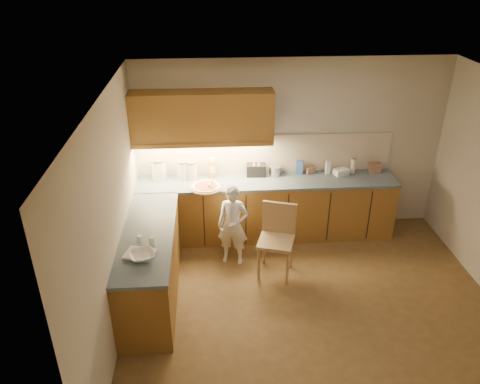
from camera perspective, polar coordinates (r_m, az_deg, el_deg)
The scene contains 24 objects.
room at distance 4.99m, azimuth 10.19°, elevation 0.87°, with size 4.54×4.50×2.62m.
l_counter at distance 6.54m, azimuth -1.11°, elevation -4.04°, with size 3.77×2.62×0.92m.
backsplash at distance 6.89m, azimuth 3.07°, elevation 4.66°, with size 3.75×0.02×0.58m, color beige.
upper_cabinets at distance 6.47m, azimuth -4.65°, elevation 9.10°, with size 1.95×0.36×0.73m.
pizza_on_board at distance 6.52m, azimuth -4.17°, elevation 0.63°, with size 0.44×0.44×0.18m.
child at distance 6.31m, azimuth -0.86°, elevation -4.07°, with size 0.42×0.28×1.15m, color white.
wooden_chair at distance 6.14m, azimuth 4.56°, elevation -5.22°, with size 0.55×0.55×0.98m.
mixing_bowl at distance 5.17m, azimuth -11.86°, elevation -7.60°, with size 0.27×0.27×0.07m, color white.
canister_a at distance 6.82m, azimuth -10.13°, elevation 2.70°, with size 0.15×0.15×0.30m.
canister_b at distance 6.81m, azimuth -9.71°, elevation 2.75°, with size 0.18×0.18×0.31m.
canister_c at distance 6.77m, azimuth -7.02°, elevation 2.68°, with size 0.15×0.15×0.29m.
canister_d at distance 6.78m, azimuth -5.92°, elevation 2.72°, with size 0.17×0.17×0.27m.
oil_jug at distance 6.80m, azimuth -3.38°, elevation 2.92°, with size 0.12×0.10×0.30m.
toaster at distance 6.85m, azimuth 1.98°, elevation 2.70°, with size 0.29×0.18×0.18m.
steel_pot at distance 6.89m, azimuth 4.29°, elevation 2.62°, with size 0.19×0.19×0.14m.
blue_box at distance 6.96m, azimuth 7.28°, elevation 3.02°, with size 0.10×0.07×0.20m, color #365BA4.
card_box_a at distance 7.02m, azimuth 8.54°, elevation 2.67°, with size 0.14×0.10×0.10m, color tan.
white_bottle at distance 7.03m, azimuth 10.67°, elevation 2.94°, with size 0.06×0.06×0.19m, color white.
flat_pack at distance 7.07m, azimuth 12.22°, elevation 2.44°, with size 0.21×0.15×0.08m, color white.
tall_jar at distance 7.11m, azimuth 13.62°, elevation 3.12°, with size 0.08×0.08×0.23m.
card_box_b at distance 7.26m, azimuth 16.09°, elevation 2.86°, with size 0.17×0.13×0.13m, color #976D51.
dough_cloth at distance 5.24m, azimuth -12.12°, elevation -7.38°, with size 0.31×0.24×0.02m, color white.
spice_jar_a at distance 5.46m, azimuth -12.14°, elevation -5.55°, with size 0.06×0.06×0.08m, color white.
spice_jar_b at distance 5.38m, azimuth -10.70°, elevation -5.83°, with size 0.07×0.07×0.09m, color white.
Camera 1 is at (-1.19, -4.32, 3.87)m, focal length 35.00 mm.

